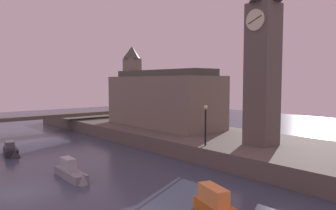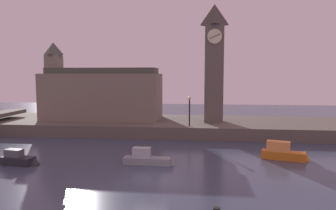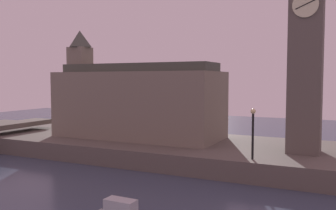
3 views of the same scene
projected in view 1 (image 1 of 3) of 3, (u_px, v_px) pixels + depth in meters
ground_plane at (16, 193)px, 20.80m from camera, size 120.00×120.00×0.00m
far_embankment at (221, 143)px, 33.67m from camera, size 70.00×12.00×1.50m
clock_tower at (263, 57)px, 28.61m from camera, size 2.61×2.64×15.05m
parliament_hall at (161, 98)px, 41.57m from camera, size 16.01×6.61×10.62m
streetlamp at (206, 120)px, 28.60m from camera, size 0.36×0.36×3.54m
boat_cruiser_grey at (73, 173)px, 23.80m from camera, size 4.55×1.15×1.62m
boat_patrol_orange at (223, 210)px, 16.62m from camera, size 4.44×2.14×1.72m
boat_barge_dark at (11, 151)px, 31.33m from camera, size 3.47×1.57×1.31m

